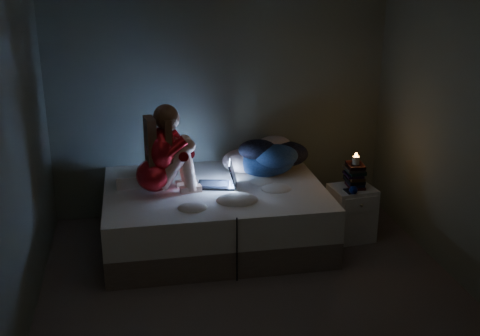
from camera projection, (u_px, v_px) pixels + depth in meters
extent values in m
cube|color=#4C4543|center=(255.00, 297.00, 5.08)|extent=(3.60, 3.80, 0.02)
cube|color=#5A6054|center=(220.00, 96.00, 6.41)|extent=(3.60, 0.02, 2.60)
cube|color=#5A6054|center=(339.00, 268.00, 2.87)|extent=(3.60, 0.02, 2.60)
cube|color=#5A6054|center=(11.00, 163.00, 4.33)|extent=(0.02, 3.80, 2.60)
cube|color=#5A6054|center=(472.00, 138.00, 4.95)|extent=(0.02, 3.80, 2.60)
cube|color=beige|center=(138.00, 178.00, 5.93)|extent=(0.42, 0.30, 0.12)
cube|color=silver|center=(351.00, 213.00, 6.04)|extent=(0.45, 0.41, 0.55)
cylinder|color=beige|center=(356.00, 161.00, 5.88)|extent=(0.07, 0.07, 0.08)
cube|color=black|center=(348.00, 191.00, 5.85)|extent=(0.08, 0.14, 0.01)
sphere|color=#06165B|center=(351.00, 190.00, 5.78)|extent=(0.08, 0.08, 0.08)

